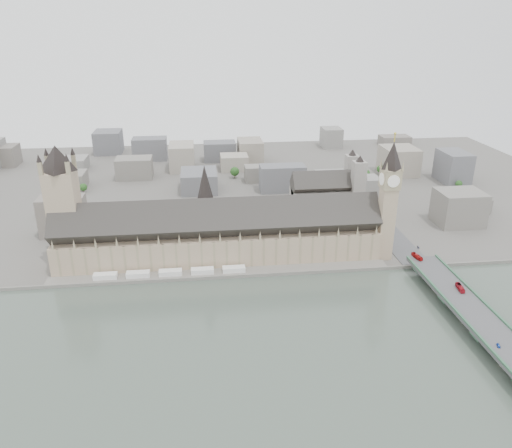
{
  "coord_description": "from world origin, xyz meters",
  "views": [
    {
      "loc": [
        -13.3,
        -360.34,
        187.62
      ],
      "look_at": [
        30.99,
        21.05,
        30.46
      ],
      "focal_mm": 35.0,
      "sensor_mm": 36.0,
      "label": 1
    }
  ],
  "objects": [
    {
      "name": "central_tower",
      "position": [
        -10.0,
        26.0,
        57.92
      ],
      "size": [
        13.0,
        13.0,
        48.0
      ],
      "color": "#9D896C",
      "rests_on": "ground"
    },
    {
      "name": "car_approach",
      "position": [
        166.04,
        1.03,
        10.91
      ],
      "size": [
        2.91,
        4.86,
        1.32
      ],
      "primitive_type": "imported",
      "rotation": [
        0.0,
        0.0,
        -0.25
      ],
      "color": "gray",
      "rests_on": "westminster_bridge"
    },
    {
      "name": "red_bus_south",
      "position": [
        166.37,
        -69.23,
        11.95
      ],
      "size": [
        4.57,
        12.48,
        3.4
      ],
      "primitive_type": "imported",
      "rotation": [
        0.0,
        0.0,
        -0.14
      ],
      "color": "#B41624",
      "rests_on": "westminster_bridge"
    },
    {
      "name": "bridge_parapets",
      "position": [
        162.0,
        -132.0,
        10.82
      ],
      "size": [
        25.0,
        235.0,
        1.15
      ],
      "primitive_type": null,
      "color": "#376447",
      "rests_on": "westminster_bridge"
    },
    {
      "name": "ground",
      "position": [
        0.0,
        0.0,
        0.0
      ],
      "size": [
        900.0,
        900.0,
        0.0
      ],
      "primitive_type": "plane",
      "color": "#595651",
      "rests_on": "ground"
    },
    {
      "name": "elizabeth_tower",
      "position": [
        138.0,
        8.0,
        58.09
      ],
      "size": [
        17.0,
        17.0,
        107.5
      ],
      "color": "tan",
      "rests_on": "ground"
    },
    {
      "name": "red_bus_north",
      "position": [
        156.74,
        -17.34,
        11.94
      ],
      "size": [
        5.06,
        12.43,
        3.37
      ],
      "primitive_type": "imported",
      "rotation": [
        0.0,
        0.0,
        0.19
      ],
      "color": "red",
      "rests_on": "westminster_bridge"
    },
    {
      "name": "westminster_bridge",
      "position": [
        162.0,
        -87.5,
        5.12
      ],
      "size": [
        25.0,
        325.0,
        10.25
      ],
      "primitive_type": "cube",
      "color": "#474749",
      "rests_on": "ground"
    },
    {
      "name": "car_blue",
      "position": [
        156.21,
        -134.98,
        10.94
      ],
      "size": [
        2.79,
        4.36,
        1.38
      ],
      "primitive_type": "imported",
      "rotation": [
        0.0,
        0.0,
        -0.31
      ],
      "color": "#1A44AE",
      "rests_on": "westminster_bridge"
    },
    {
      "name": "terrace_tents",
      "position": [
        -40.0,
        -7.0,
        4.0
      ],
      "size": [
        118.0,
        7.0,
        4.0
      ],
      "color": "white",
      "rests_on": "river_terrace"
    },
    {
      "name": "palace_of_westminster",
      "position": [
        0.0,
        19.7,
        22.71
      ],
      "size": [
        265.0,
        40.73,
        55.44
      ],
      "color": "tan",
      "rests_on": "ground"
    },
    {
      "name": "victoria_tower",
      "position": [
        -122.0,
        26.0,
        55.2
      ],
      "size": [
        30.0,
        30.0,
        100.0
      ],
      "color": "tan",
      "rests_on": "ground"
    },
    {
      "name": "river_thames",
      "position": [
        0.0,
        -165.0,
        0.0
      ],
      "size": [
        600.0,
        600.0,
        0.0
      ],
      "primitive_type": "plane",
      "color": "#3F4A41",
      "rests_on": "ground"
    },
    {
      "name": "city_skyline_inland",
      "position": [
        0.0,
        245.0,
        19.0
      ],
      "size": [
        720.0,
        360.0,
        38.0
      ],
      "primitive_type": null,
      "color": "gray",
      "rests_on": "ground"
    },
    {
      "name": "park_trees",
      "position": [
        -10.0,
        60.0,
        7.5
      ],
      "size": [
        110.0,
        30.0,
        15.0
      ],
      "primitive_type": null,
      "color": "#1E4318",
      "rests_on": "ground"
    },
    {
      "name": "river_terrace",
      "position": [
        0.0,
        -7.5,
        1.0
      ],
      "size": [
        270.0,
        15.0,
        2.0
      ],
      "primitive_type": "cube",
      "color": "slate",
      "rests_on": "ground"
    },
    {
      "name": "embankment_wall",
      "position": [
        0.0,
        -15.0,
        1.5
      ],
      "size": [
        600.0,
        1.5,
        3.0
      ],
      "primitive_type": "cube",
      "color": "slate",
      "rests_on": "ground"
    },
    {
      "name": "westminster_abbey",
      "position": [
        110.92,
        95.0,
        25.08
      ],
      "size": [
        68.0,
        36.0,
        64.0
      ],
      "color": "gray",
      "rests_on": "ground"
    }
  ]
}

